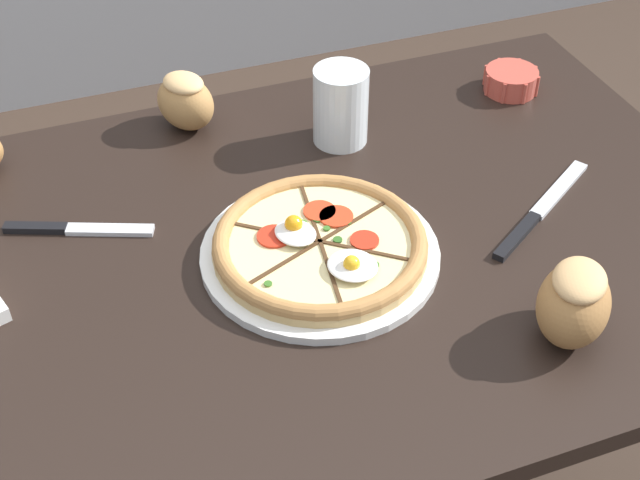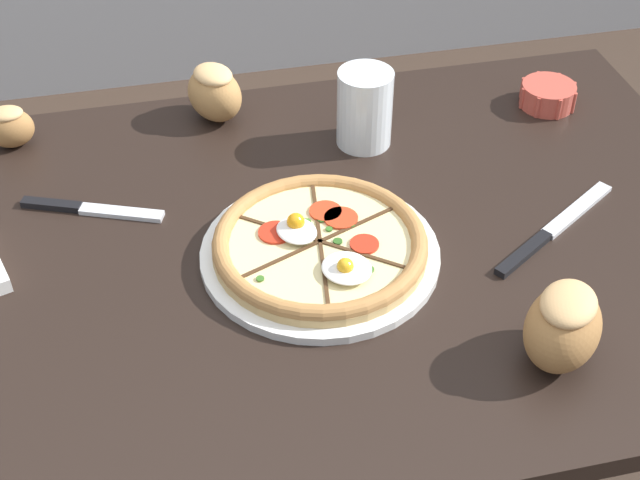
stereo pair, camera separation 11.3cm
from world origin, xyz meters
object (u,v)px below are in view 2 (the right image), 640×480
Objects in this scene: bread_piece_near at (563,325)px; water_glass at (364,112)px; pizza at (320,247)px; dining_table at (254,307)px; bread_piece_far at (9,126)px; ramekin_bowl at (548,95)px; knife_spare at (554,229)px; bread_piece_mid at (215,92)px; knife_main at (90,209)px.

water_glass is (-0.10, 0.47, 0.00)m from bread_piece_near.
bread_piece_near is at bearing -44.91° from pizza.
pizza is (0.09, -0.03, 0.12)m from dining_table.
water_glass is at bearing -11.74° from bread_piece_far.
water_glass is at bearing 102.56° from bread_piece_near.
ramekin_bowl is 0.32m from knife_spare.
bread_piece_mid is at bearing 150.82° from water_glass.
bread_piece_far is 0.33× the size of knife_spare.
bread_piece_near is 1.17× the size of water_glass.
ramekin_bowl is 0.83m from bread_piece_far.
ramekin_bowl is at bearing -5.03° from bread_piece_far.
bread_piece_far reaches higher than ramekin_bowl.
knife_main is at bearing -168.88° from water_glass.
bread_piece_mid is 0.63× the size of knife_main.
water_glass is (0.52, -0.11, 0.02)m from bread_piece_far.
bread_piece_mid reaches higher than knife_main.
knife_spare is at bearing -3.07° from pizza.
ramekin_bowl is at bearing -8.90° from bread_piece_mid.
pizza is at bearing -76.59° from bread_piece_mid.
water_glass reaches higher than dining_table.
water_glass reaches higher than bread_piece_near.
ramekin_bowl is (0.52, 0.25, 0.12)m from dining_table.
ramekin_bowl reaches higher than knife_spare.
dining_table is 7.06× the size of knife_main.
ramekin_bowl is 1.24× the size of bread_piece_far.
pizza is at bearing -147.45° from ramekin_bowl.
ramekin_bowl is 0.41× the size of knife_spare.
dining_table is 4.40× the size of pizza.
pizza is at bearing -18.43° from dining_table.
bread_piece_mid is 0.55m from knife_spare.
bread_piece_near is 0.85m from bread_piece_far.
bread_piece_far is 0.22m from knife_main.
dining_table is 9.87× the size of bread_piece_near.
bread_piece_mid is 1.65× the size of bread_piece_far.
pizza is at bearing -41.53° from bread_piece_far.
dining_table is 0.34m from water_glass.
bread_piece_near reaches higher than ramekin_bowl.
dining_table is 0.59m from ramekin_bowl.
bread_piece_near reaches higher than pizza.
bread_piece_near is at bearing -77.44° from water_glass.
knife_main is 0.63m from knife_spare.
bread_piece_near reaches higher than bread_piece_far.
water_glass is (-0.20, 0.26, 0.05)m from knife_spare.
bread_piece_near is (0.23, -0.23, 0.03)m from pizza.
knife_spare reaches higher than dining_table.
ramekin_bowl is 0.55m from bread_piece_near.
pizza is 2.61× the size of water_glass.
bread_piece_near is 1.13× the size of bread_piece_mid.
knife_spare is 1.90× the size of water_glass.
ramekin_bowl is 0.53m from bread_piece_mid.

